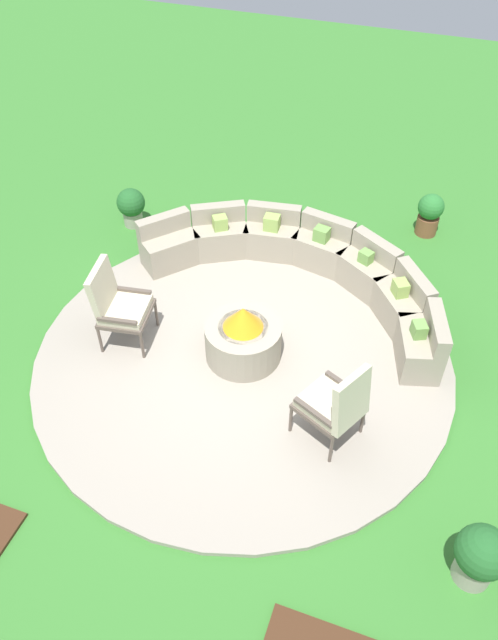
{
  "coord_description": "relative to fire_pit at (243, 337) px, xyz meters",
  "views": [
    {
      "loc": [
        1.73,
        -4.66,
        5.39
      ],
      "look_at": [
        0.0,
        0.2,
        0.45
      ],
      "focal_mm": 34.3,
      "sensor_mm": 36.0,
      "label": 1
    }
  ],
  "objects": [
    {
      "name": "potted_plant_1",
      "position": [
        2.79,
        -1.79,
        0.02
      ],
      "size": [
        0.47,
        0.47,
        0.68
      ],
      "color": "#A89E8E",
      "rests_on": "ground_plane"
    },
    {
      "name": "ground_plane",
      "position": [
        0.0,
        0.0,
        -0.35
      ],
      "size": [
        24.0,
        24.0,
        0.0
      ],
      "primitive_type": "plane",
      "color": "#387A2D"
    },
    {
      "name": "patio_circle",
      "position": [
        0.0,
        0.0,
        -0.32
      ],
      "size": [
        4.94,
        4.94,
        0.06
      ],
      "primitive_type": "cylinder",
      "color": "#9E9384",
      "rests_on": "ground_plane"
    },
    {
      "name": "lounge_chair_front_right",
      "position": [
        1.27,
        -0.79,
        0.25
      ],
      "size": [
        0.78,
        0.76,
        1.04
      ],
      "rotation": [
        0.0,
        0.0,
        7.41
      ],
      "color": "brown",
      "rests_on": "patio_circle"
    },
    {
      "name": "lounge_chair_front_left",
      "position": [
        -1.48,
        -0.21,
        0.26
      ],
      "size": [
        0.66,
        0.68,
        1.05
      ],
      "rotation": [
        0.0,
        0.0,
        4.87
      ],
      "color": "brown",
      "rests_on": "patio_circle"
    },
    {
      "name": "potted_plant_0",
      "position": [
        1.69,
        3.32,
        -0.0
      ],
      "size": [
        0.38,
        0.38,
        0.65
      ],
      "color": "brown",
      "rests_on": "ground_plane"
    },
    {
      "name": "fire_pit",
      "position": [
        0.0,
        0.0,
        0.0
      ],
      "size": [
        0.9,
        0.9,
        0.75
      ],
      "color": "#9E937F",
      "rests_on": "patio_circle"
    },
    {
      "name": "potted_plant_2",
      "position": [
        -2.52,
        2.05,
        -0.02
      ],
      "size": [
        0.42,
        0.42,
        0.6
      ],
      "color": "#A89E8E",
      "rests_on": "ground_plane"
    },
    {
      "name": "curved_stone_bench",
      "position": [
        0.33,
        1.52,
        -0.0
      ],
      "size": [
        4.22,
        2.13,
        0.7
      ],
      "color": "#9E937F",
      "rests_on": "patio_circle"
    }
  ]
}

